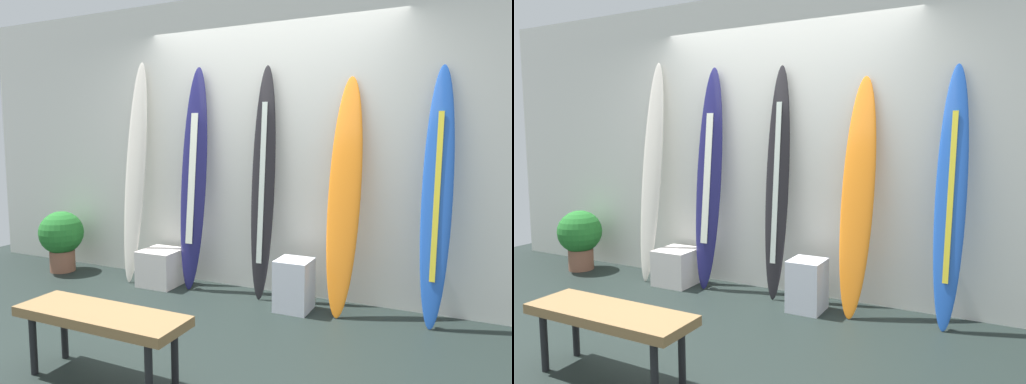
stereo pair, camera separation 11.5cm
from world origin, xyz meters
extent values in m
cube|color=black|center=(0.00, 0.00, -0.02)|extent=(8.00, 8.00, 0.04)
cube|color=silver|center=(0.00, 1.30, 1.40)|extent=(7.20, 0.20, 2.80)
ellipsoid|color=silver|center=(-1.36, 0.98, 1.12)|extent=(0.25, 0.39, 2.23)
ellipsoid|color=navy|center=(-0.67, 1.00, 1.07)|extent=(0.28, 0.31, 2.14)
cube|color=silver|center=(-0.67, 0.97, 1.07)|extent=(0.07, 0.15, 1.24)
cone|color=black|center=(-0.67, 0.95, 0.19)|extent=(0.07, 0.08, 0.11)
ellipsoid|color=black|center=(0.05, 1.02, 1.06)|extent=(0.23, 0.29, 2.11)
cube|color=silver|center=(0.05, 0.99, 1.06)|extent=(0.06, 0.16, 1.44)
ellipsoid|color=orange|center=(0.81, 0.97, 0.99)|extent=(0.28, 0.44, 1.98)
ellipsoid|color=blue|center=(1.52, 1.00, 1.01)|extent=(0.24, 0.34, 2.02)
cube|color=yellow|center=(1.52, 0.98, 1.02)|extent=(0.05, 0.20, 1.29)
cone|color=black|center=(1.52, 0.92, 0.18)|extent=(0.07, 0.08, 0.11)
cube|color=silver|center=(0.43, 0.82, 0.22)|extent=(0.29, 0.29, 0.44)
cube|color=silver|center=(-1.02, 0.92, 0.18)|extent=(0.38, 0.38, 0.35)
cylinder|color=brown|center=(-2.30, 0.86, 0.11)|extent=(0.27, 0.27, 0.23)
sphere|color=#25722B|center=(-2.30, 0.86, 0.43)|extent=(0.47, 0.47, 0.47)
cube|color=olive|center=(-0.20, -0.77, 0.40)|extent=(1.10, 0.34, 0.06)
cylinder|color=black|center=(-0.64, -0.89, 0.19)|extent=(0.04, 0.04, 0.37)
cylinder|color=black|center=(0.24, -0.89, 0.19)|extent=(0.04, 0.04, 0.37)
cylinder|color=black|center=(-0.64, -0.65, 0.19)|extent=(0.04, 0.04, 0.37)
cylinder|color=black|center=(0.24, -0.65, 0.19)|extent=(0.04, 0.04, 0.37)
camera|label=1|loc=(1.77, -2.80, 1.45)|focal=32.84mm
camera|label=2|loc=(1.87, -2.75, 1.45)|focal=32.84mm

